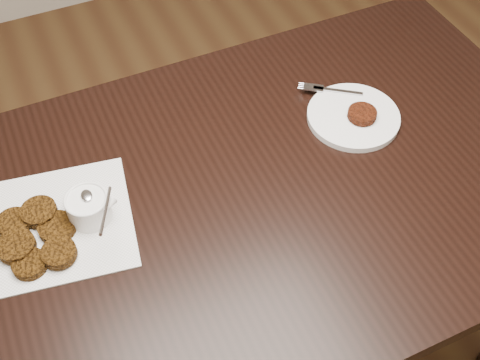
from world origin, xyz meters
The scene contains 5 objects.
table centered at (0.06, 0.11, 0.38)m, with size 1.30×0.83×0.75m, color black.
napkin centered at (-0.34, 0.18, 0.75)m, with size 0.26×0.26×0.00m, color white.
sauce_ramekin centered at (-0.28, 0.17, 0.81)m, with size 0.11×0.11×0.11m, color white, non-canonical shape.
patty_cluster centered at (-0.38, 0.16, 0.76)m, with size 0.21×0.21×0.02m, color #5E360C, non-canonical shape.
plate_with_patty centered at (0.31, 0.19, 0.76)m, with size 0.20×0.20×0.03m, color white, non-canonical shape.
Camera 1 is at (-0.29, -0.53, 1.66)m, focal length 43.98 mm.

